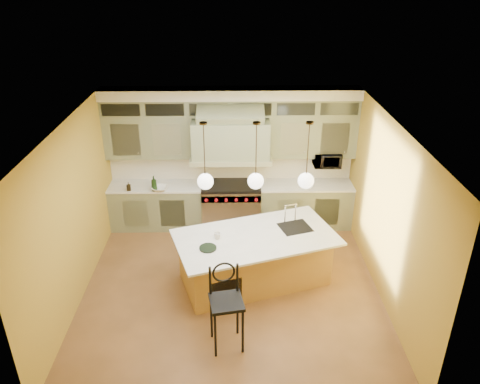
{
  "coord_description": "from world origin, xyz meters",
  "views": [
    {
      "loc": [
        0.04,
        -6.51,
        5.05
      ],
      "look_at": [
        0.16,
        0.7,
        1.49
      ],
      "focal_mm": 35.0,
      "sensor_mm": 36.0,
      "label": 1
    }
  ],
  "objects_px": {
    "range": "(231,205)",
    "counter_stool": "(226,302)",
    "kitchen_island": "(255,257)",
    "microwave": "(327,159)"
  },
  "relations": [
    {
      "from": "kitchen_island",
      "to": "counter_stool",
      "type": "height_order",
      "value": "kitchen_island"
    },
    {
      "from": "counter_stool",
      "to": "microwave",
      "type": "xyz_separation_m",
      "value": [
        2.02,
        3.55,
        0.69
      ]
    },
    {
      "from": "range",
      "to": "kitchen_island",
      "type": "height_order",
      "value": "kitchen_island"
    },
    {
      "from": "counter_stool",
      "to": "range",
      "type": "bearing_deg",
      "value": 78.54
    },
    {
      "from": "range",
      "to": "counter_stool",
      "type": "bearing_deg",
      "value": -91.18
    },
    {
      "from": "range",
      "to": "counter_stool",
      "type": "height_order",
      "value": "counter_stool"
    },
    {
      "from": "range",
      "to": "kitchen_island",
      "type": "distance_m",
      "value": 1.97
    },
    {
      "from": "range",
      "to": "counter_stool",
      "type": "relative_size",
      "value": 0.92
    },
    {
      "from": "counter_stool",
      "to": "microwave",
      "type": "relative_size",
      "value": 2.42
    },
    {
      "from": "microwave",
      "to": "range",
      "type": "bearing_deg",
      "value": -176.88
    }
  ]
}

